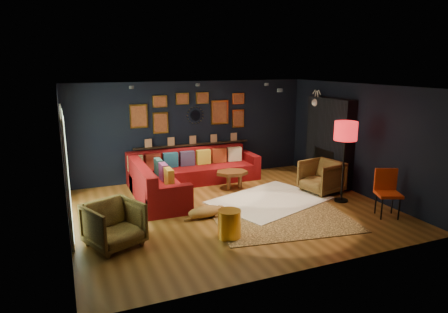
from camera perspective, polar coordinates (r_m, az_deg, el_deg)
name	(u,v)px	position (r m, az deg, el deg)	size (l,w,h in m)	color
floor	(232,210)	(8.60, 1.22, -7.61)	(6.50, 6.50, 0.00)	brown
room_walls	(233,136)	(8.17, 1.27, 2.90)	(6.50, 6.50, 6.50)	black
sectional	(180,177)	(9.92, -6.24, -2.87)	(3.41, 2.69, 0.86)	maroon
ledge	(193,145)	(10.76, -4.48, 1.71)	(3.20, 0.12, 0.04)	black
gallery_wall	(191,111)	(10.65, -4.69, 6.43)	(3.15, 0.04, 1.02)	gold
sunburst_mirror	(195,115)	(10.70, -4.11, 5.89)	(0.47, 0.16, 0.47)	silver
fireplace	(329,144)	(10.60, 14.75, 1.70)	(0.31, 1.60, 2.20)	black
deer_head	(321,102)	(10.88, 13.68, 7.53)	(0.50, 0.28, 0.45)	white
sliding_door	(66,168)	(8.20, -21.63, -1.54)	(0.06, 2.80, 2.20)	white
ceiling_spots	(218,86)	(8.79, -0.82, 9.98)	(3.30, 2.50, 0.06)	black
shag_rug	(270,200)	(9.17, 6.53, -6.24)	(2.47, 1.79, 0.03)	white
leopard_rug	(283,220)	(8.14, 8.49, -8.93)	(2.70, 1.93, 0.02)	tan
coffee_table	(232,174)	(9.92, 1.14, -2.56)	(0.91, 0.75, 0.41)	#552D16
pouf	(164,188)	(9.55, -8.61, -4.45)	(0.46, 0.46, 0.30)	#A71B1C
armchair_left	(114,223)	(7.08, -15.46, -9.08)	(0.83, 0.78, 0.85)	#B0853C
armchair_right	(322,175)	(9.86, 13.77, -2.62)	(0.84, 0.78, 0.86)	#B0853C
gold_stool	(229,224)	(7.21, 0.79, -9.62)	(0.41, 0.41, 0.52)	gold
orange_chair	(387,189)	(8.77, 22.27, -4.26)	(0.60, 0.60, 0.96)	black
floor_lamp	(346,134)	(9.11, 16.98, 3.07)	(0.50, 0.50, 1.82)	black
dog	(205,209)	(8.12, -2.67, -7.57)	(1.00, 0.49, 0.32)	#B28943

